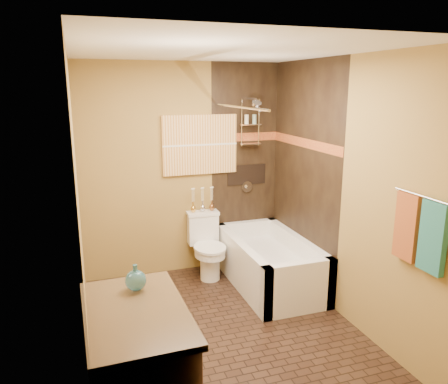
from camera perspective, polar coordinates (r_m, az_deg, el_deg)
name	(u,v)px	position (r m, az deg, el deg)	size (l,w,h in m)	color
floor	(224,330)	(4.29, 0.02, -17.56)	(3.00, 3.00, 0.00)	black
wall_left	(79,214)	(3.60, -18.37, -2.72)	(0.02, 3.00, 2.50)	olive
wall_right	(343,191)	(4.32, 15.27, 0.16)	(0.02, 3.00, 2.50)	olive
wall_back	(183,170)	(5.20, -5.32, 2.83)	(2.40, 0.02, 2.50)	olive
wall_front	(312,267)	(2.50, 11.37, -9.58)	(2.40, 0.02, 2.50)	olive
ceiling	(224,51)	(3.68, 0.03, 17.99)	(3.00, 3.00, 0.00)	silver
alcove_tile_back	(245,167)	(5.42, 2.71, 3.31)	(0.85, 0.01, 2.50)	black
alcove_tile_right	(303,176)	(4.94, 10.33, 2.08)	(0.01, 1.50, 2.50)	black
mosaic_band_back	(245,137)	(5.35, 2.79, 7.19)	(0.85, 0.01, 0.10)	maroon
mosaic_band_right	(304,143)	(4.87, 10.41, 6.34)	(0.01, 1.50, 0.10)	maroon
alcove_niche	(247,175)	(5.44, 2.97, 2.28)	(0.50, 0.01, 0.25)	black
shower_fixtures	(250,134)	(5.27, 3.46, 7.57)	(0.24, 0.33, 1.16)	silver
curtain_rod	(238,107)	(4.51, 1.79, 11.08)	(0.03, 0.03, 1.55)	silver
towel_bar	(422,197)	(3.45, 24.47, -0.54)	(0.02, 0.02, 0.55)	silver
towel_teal	(433,238)	(3.44, 25.62, -5.39)	(0.05, 0.22, 0.52)	#217164
towel_rust	(407,227)	(3.62, 22.78, -4.20)	(0.05, 0.22, 0.52)	#95461B
sunset_painting	(200,145)	(5.18, -3.17, 6.18)	(0.90, 0.04, 0.70)	#C57E2E
vanity_mirror	(81,219)	(2.57, -18.16, -3.36)	(0.01, 1.00, 0.90)	white
bathtub	(269,266)	(5.07, 5.94, -9.65)	(0.80, 1.50, 0.55)	white
toilet	(207,245)	(5.23, -2.24, -6.99)	(0.39, 0.57, 0.75)	white
vanity	(137,373)	(3.05, -11.25, -22.20)	(0.63, 1.02, 0.89)	black
teal_bottle	(136,278)	(3.02, -11.48, -10.92)	(0.14, 0.14, 0.22)	#24606D
bud_vases	(203,199)	(5.22, -2.82, -0.91)	(0.29, 0.06, 0.29)	gold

